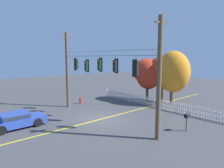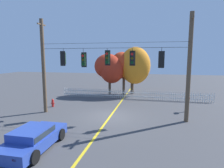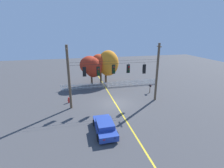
{
  "view_description": "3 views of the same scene",
  "coord_description": "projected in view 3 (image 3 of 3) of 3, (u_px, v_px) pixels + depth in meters",
  "views": [
    {
      "loc": [
        13.02,
        -10.39,
        5.27
      ],
      "look_at": [
        -0.24,
        1.39,
        2.89
      ],
      "focal_mm": 32.08,
      "sensor_mm": 36.0,
      "label": 1
    },
    {
      "loc": [
        3.24,
        -14.19,
        4.67
      ],
      "look_at": [
        -0.16,
        1.38,
        2.42
      ],
      "focal_mm": 30.18,
      "sensor_mm": 36.0,
      "label": 2
    },
    {
      "loc": [
        -5.21,
        -19.96,
        9.31
      ],
      "look_at": [
        -0.25,
        0.9,
        2.46
      ],
      "focal_mm": 27.04,
      "sensor_mm": 36.0,
      "label": 3
    }
  ],
  "objects": [
    {
      "name": "traffic_signal_westbound_side",
      "position": [
        84.0,
        71.0,
        20.21
      ],
      "size": [
        0.43,
        0.38,
        1.39
      ],
      "color": "black"
    },
    {
      "name": "autumn_oak_far_east",
      "position": [
        108.0,
        63.0,
        30.4
      ],
      "size": [
        3.76,
        3.56,
        5.97
      ],
      "color": "brown",
      "rests_on": "ground"
    },
    {
      "name": "traffic_signal_southbound_primary",
      "position": [
        128.0,
        69.0,
        21.46
      ],
      "size": [
        0.43,
        0.38,
        1.33
      ],
      "color": "black"
    },
    {
      "name": "autumn_maple_near_fence",
      "position": [
        91.0,
        66.0,
        29.1
      ],
      "size": [
        3.79,
        3.49,
        5.14
      ],
      "color": "brown",
      "rests_on": "ground"
    },
    {
      "name": "autumn_maple_mid",
      "position": [
        98.0,
        63.0,
        30.05
      ],
      "size": [
        2.92,
        3.01,
        5.36
      ],
      "color": "brown",
      "rests_on": "ground"
    },
    {
      "name": "fire_hydrant",
      "position": [
        69.0,
        100.0,
        22.64
      ],
      "size": [
        0.38,
        0.22,
        0.76
      ],
      "color": "red",
      "rests_on": "ground"
    },
    {
      "name": "lane_centerline_stripe",
      "position": [
        115.0,
        103.0,
        22.48
      ],
      "size": [
        0.16,
        36.0,
        0.01
      ],
      "primitive_type": "cube",
      "color": "gold",
      "rests_on": "ground"
    },
    {
      "name": "signal_support_span",
      "position": [
        116.0,
        75.0,
        21.27
      ],
      "size": [
        11.77,
        1.1,
        7.78
      ],
      "color": "brown",
      "rests_on": "ground"
    },
    {
      "name": "traffic_signal_northbound_secondary",
      "position": [
        98.0,
        71.0,
        20.64
      ],
      "size": [
        0.43,
        0.38,
        1.49
      ],
      "color": "black"
    },
    {
      "name": "traffic_signal_eastbound_side",
      "position": [
        144.0,
        69.0,
        21.93
      ],
      "size": [
        0.43,
        0.38,
        1.47
      ],
      "color": "black"
    },
    {
      "name": "ground",
      "position": [
        115.0,
        103.0,
        22.48
      ],
      "size": [
        80.0,
        80.0,
        0.0
      ],
      "primitive_type": "plane",
      "color": "#424244"
    },
    {
      "name": "roadside_mailbox",
      "position": [
        150.0,
        86.0,
        26.09
      ],
      "size": [
        0.25,
        0.44,
        1.31
      ],
      "color": "brown",
      "rests_on": "ground"
    },
    {
      "name": "traffic_signal_northbound_primary",
      "position": [
        114.0,
        69.0,
        21.02
      ],
      "size": [
        0.43,
        0.38,
        1.33
      ],
      "color": "black"
    },
    {
      "name": "white_picket_fence",
      "position": [
        112.0,
        84.0,
        28.81
      ],
      "size": [
        16.9,
        0.06,
        1.01
      ],
      "color": "silver",
      "rests_on": "ground"
    },
    {
      "name": "parked_car",
      "position": [
        105.0,
        126.0,
        16.03
      ],
      "size": [
        1.93,
        4.09,
        1.15
      ],
      "color": "#28429E",
      "rests_on": "ground"
    }
  ]
}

